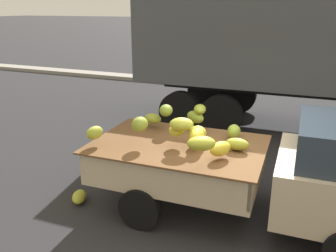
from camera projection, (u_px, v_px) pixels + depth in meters
name	position (u px, v px, depth m)	size (l,w,h in m)	color
ground	(242.00, 220.00, 5.50)	(220.00, 220.00, 0.00)	#28282B
curb_strip	(293.00, 91.00, 13.63)	(80.00, 0.80, 0.16)	gray
pickup_truck	(301.00, 173.00, 5.04)	(4.79, 1.99, 1.70)	#CCB793
fallen_banana_bunch_near_tailgate	(79.00, 197.00, 5.99)	(0.39, 0.23, 0.18)	gold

